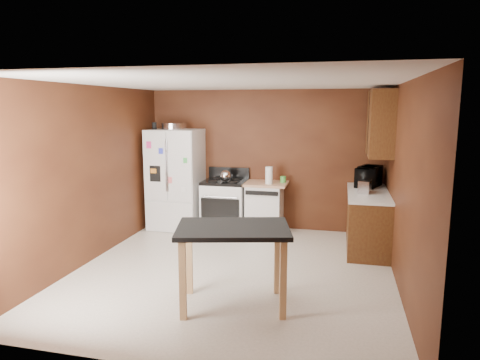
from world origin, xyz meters
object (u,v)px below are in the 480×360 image
(microwave, at_px, (369,177))
(island, at_px, (233,239))
(green_canister, at_px, (283,179))
(toaster, at_px, (365,187))
(pen_cup, at_px, (154,126))
(paper_towel, at_px, (269,175))
(gas_range, at_px, (225,204))
(kettle, at_px, (225,176))
(roasting_pan, at_px, (174,126))
(refrigerator, at_px, (176,179))
(dishwasher, at_px, (265,207))

(microwave, bearing_deg, island, 173.12)
(green_canister, bearing_deg, toaster, -26.65)
(pen_cup, height_order, green_canister, pen_cup)
(paper_towel, distance_m, toaster, 1.64)
(paper_towel, xyz_separation_m, island, (0.08, -2.80, -0.27))
(pen_cup, relative_size, gas_range, 0.11)
(kettle, distance_m, gas_range, 0.54)
(gas_range, bearing_deg, toaster, -13.63)
(roasting_pan, relative_size, island, 0.32)
(pen_cup, bearing_deg, refrigerator, 16.36)
(toaster, xyz_separation_m, microwave, (0.09, 0.58, 0.05))
(toaster, relative_size, microwave, 0.49)
(refrigerator, relative_size, gas_range, 1.64)
(kettle, relative_size, green_canister, 1.76)
(roasting_pan, distance_m, green_canister, 2.17)
(microwave, distance_m, gas_range, 2.52)
(toaster, bearing_deg, gas_range, 177.87)
(refrigerator, bearing_deg, pen_cup, -163.64)
(refrigerator, xyz_separation_m, island, (1.80, -2.82, -0.13))
(gas_range, xyz_separation_m, dishwasher, (0.72, 0.02, -0.01))
(pen_cup, xyz_separation_m, microwave, (3.71, 0.16, -0.81))
(gas_range, bearing_deg, island, -72.90)
(paper_towel, relative_size, island, 0.21)
(roasting_pan, relative_size, refrigerator, 0.25)
(green_canister, bearing_deg, island, -92.73)
(kettle, relative_size, island, 0.14)
(kettle, height_order, dishwasher, kettle)
(green_canister, relative_size, island, 0.08)
(kettle, distance_m, green_canister, 1.02)
(gas_range, height_order, island, gas_range)
(paper_towel, bearing_deg, green_canister, 39.31)
(refrigerator, bearing_deg, microwave, 1.07)
(paper_towel, height_order, green_canister, paper_towel)
(toaster, height_order, dishwasher, toaster)
(island, bearing_deg, paper_towel, 91.60)
(paper_towel, xyz_separation_m, refrigerator, (-1.72, 0.02, -0.14))
(paper_towel, distance_m, gas_range, 1.00)
(island, bearing_deg, kettle, 106.98)
(kettle, distance_m, microwave, 2.43)
(pen_cup, bearing_deg, paper_towel, 2.17)
(green_canister, bearing_deg, pen_cup, -173.54)
(green_canister, height_order, microwave, microwave)
(green_canister, bearing_deg, dishwasher, -166.66)
(refrigerator, height_order, dishwasher, refrigerator)
(kettle, bearing_deg, refrigerator, 179.05)
(green_canister, xyz_separation_m, dishwasher, (-0.31, -0.07, -0.49))
(roasting_pan, xyz_separation_m, toaster, (3.30, -0.55, -0.86))
(refrigerator, bearing_deg, island, -57.52)
(toaster, height_order, gas_range, gas_range)
(green_canister, relative_size, toaster, 0.42)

